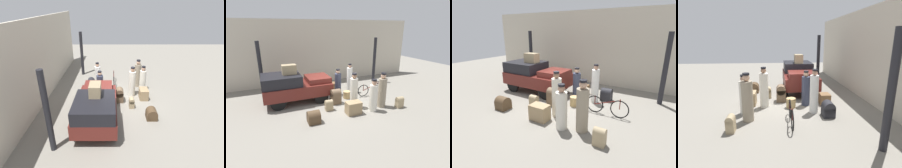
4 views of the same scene
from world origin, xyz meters
The scene contains 20 objects.
ground_plane centered at (0.00, 0.00, 0.00)m, with size 30.00×30.00×0.00m, color gray.
station_building_facade centered at (0.00, 4.08, 2.25)m, with size 16.00×0.15×4.50m.
canopy_pillar_left centered at (-3.72, 2.47, 1.64)m, with size 0.22×0.22×3.27m.
canopy_pillar_right centered at (4.10, 2.47, 1.64)m, with size 0.22×0.22×3.27m.
truck centered at (-2.08, 0.91, 0.92)m, with size 3.60×1.82×1.61m.
bicycle centered at (2.30, 0.07, 0.38)m, with size 1.76×0.04×0.78m.
wicker_basket centered at (0.76, 0.20, 0.22)m, with size 0.42×0.42×0.43m.
porter_carrying_trunk centered at (1.37, 1.10, 0.85)m, with size 0.35×0.35×1.84m.
porter_lifting_near_truck centered at (1.95, -1.51, 0.83)m, with size 0.42×0.42×1.83m.
conductor_in_dark_uniform centered at (0.58, -0.99, 0.84)m, with size 0.39×0.39×1.83m.
porter_with_bicycle centered at (0.50, 0.90, 0.74)m, with size 0.38×0.38×1.62m.
porter_standing_middle centered at (1.27, -1.74, 0.74)m, with size 0.40×0.40×1.64m.
suitcase_tan_flat centered at (0.23, -1.65, 0.30)m, with size 0.72×0.48×0.61m.
trunk_umber_medium centered at (-1.76, -1.72, 0.25)m, with size 0.54×0.51×0.56m.
suitcase_small_leather centered at (1.80, 1.60, 0.30)m, with size 0.50×0.46×0.61m.
suitcase_black_upright centered at (-0.74, -0.85, 0.29)m, with size 0.37×0.27×0.55m.
trunk_large_brown centered at (-0.11, -0.22, 0.42)m, with size 0.49×0.45×0.82m.
trunk_barrel_dark centered at (2.75, -1.97, 0.31)m, with size 0.37×0.27×0.58m.
trunk_wicker_pale centered at (0.43, 1.83, 0.25)m, with size 0.56×0.46×0.50m.
trunk_on_truck_roof centered at (-2.31, 0.91, 1.86)m, with size 0.73×0.47×0.51m.
Camera 3 is at (4.18, -6.36, 3.34)m, focal length 28.00 mm.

